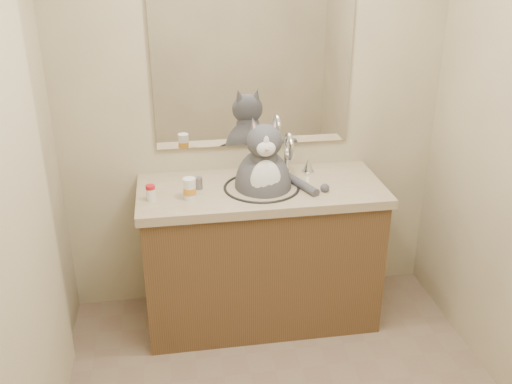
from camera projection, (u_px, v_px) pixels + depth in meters
room at (305, 203)px, 2.10m from camera, size 2.22×2.52×2.42m
vanity at (261, 251)px, 3.27m from camera, size 1.34×0.59×1.12m
mirror at (253, 66)px, 3.11m from camera, size 1.10×0.02×0.90m
shower_curtain at (20, 252)px, 2.10m from camera, size 0.02×1.30×1.93m
cat at (264, 181)px, 3.08m from camera, size 0.44×0.37×0.62m
pill_bottle_redcap at (151, 193)px, 2.93m from camera, size 0.06×0.06×0.08m
pill_bottle_orange at (190, 189)px, 2.94m from camera, size 0.09×0.09×0.11m
grey_canister at (199, 183)px, 3.07m from camera, size 0.05×0.05×0.06m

